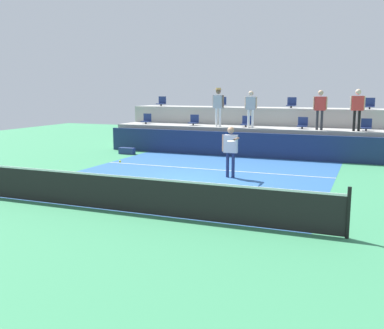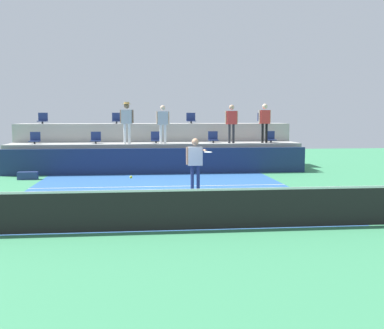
{
  "view_description": "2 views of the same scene",
  "coord_description": "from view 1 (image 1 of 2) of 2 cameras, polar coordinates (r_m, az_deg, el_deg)",
  "views": [
    {
      "loc": [
        5.54,
        -13.25,
        2.99
      ],
      "look_at": [
        0.81,
        -1.56,
        0.87
      ],
      "focal_mm": 41.73,
      "sensor_mm": 36.0,
      "label": 1
    },
    {
      "loc": [
        -0.63,
        -13.95,
        2.5
      ],
      "look_at": [
        0.77,
        -0.88,
        1.12
      ],
      "focal_mm": 43.95,
      "sensor_mm": 36.0,
      "label": 2
    }
  ],
  "objects": [
    {
      "name": "stadium_chair_lower_right",
      "position": [
        20.75,
        13.95,
        5.06
      ],
      "size": [
        0.44,
        0.4,
        0.52
      ],
      "color": "#2D2D33",
      "rests_on": "seating_tier_lower"
    },
    {
      "name": "stadium_chair_upper_right",
      "position": [
        22.61,
        12.6,
        7.62
      ],
      "size": [
        0.44,
        0.4,
        0.52
      ],
      "color": "#2D2D33",
      "rests_on": "seating_tier_upper"
    },
    {
      "name": "seating_tier_upper",
      "position": [
        23.11,
        8.12,
        4.64
      ],
      "size": [
        13.0,
        1.8,
        2.1
      ],
      "primitive_type": "cube",
      "color": "#9E9E99",
      "rests_on": "ground_plane"
    },
    {
      "name": "tennis_net",
      "position": [
        11.07,
        -8.65,
        -3.56
      ],
      "size": [
        10.48,
        0.08,
        1.07
      ],
      "color": "black",
      "rests_on": "ground_plane"
    },
    {
      "name": "ground_plane",
      "position": [
        14.67,
        -0.63,
        -2.2
      ],
      "size": [
        40.0,
        40.0,
        0.0
      ],
      "primitive_type": "plane",
      "color": "#388456"
    },
    {
      "name": "stadium_chair_upper_far_right",
      "position": [
        22.3,
        21.77,
        7.15
      ],
      "size": [
        0.44,
        0.4,
        0.52
      ],
      "color": "#2D2D33",
      "rests_on": "seating_tier_upper"
    },
    {
      "name": "stadium_chair_upper_far_left",
      "position": [
        24.79,
        -3.9,
        7.97
      ],
      "size": [
        0.44,
        0.4,
        0.52
      ],
      "color": "#2D2D33",
      "rests_on": "seating_tier_upper"
    },
    {
      "name": "equipment_bag",
      "position": [
        21.14,
        -8.32,
        1.73
      ],
      "size": [
        0.76,
        0.28,
        0.3
      ],
      "primitive_type": "cube",
      "color": "navy",
      "rests_on": "ground_plane"
    },
    {
      "name": "stadium_chair_lower_left",
      "position": [
        22.12,
        0.24,
        5.6
      ],
      "size": [
        0.44,
        0.4,
        0.52
      ],
      "color": "#2D2D33",
      "rests_on": "seating_tier_lower"
    },
    {
      "name": "spectator_in_white",
      "position": [
        20.23,
        16.05,
        7.2
      ],
      "size": [
        0.6,
        0.25,
        1.72
      ],
      "color": "#2D2D33",
      "rests_on": "seating_tier_lower"
    },
    {
      "name": "spectator_with_hat",
      "position": [
        21.23,
        3.37,
        7.9
      ],
      "size": [
        0.61,
        0.51,
        1.82
      ],
      "color": "white",
      "rests_on": "seating_tier_lower"
    },
    {
      "name": "stadium_chair_lower_far_left",
      "position": [
        23.22,
        -5.82,
        5.74
      ],
      "size": [
        0.44,
        0.4,
        0.52
      ],
      "color": "#2D2D33",
      "rests_on": "seating_tier_lower"
    },
    {
      "name": "spectator_in_grey",
      "position": [
        20.79,
        7.53,
        7.48
      ],
      "size": [
        0.59,
        0.23,
        1.69
      ],
      "color": "white",
      "rests_on": "seating_tier_lower"
    },
    {
      "name": "court_inner_paint",
      "position": [
        15.58,
        0.79,
        -1.5
      ],
      "size": [
        9.0,
        10.0,
        0.01
      ],
      "primitive_type": "cube",
      "color": "#285693",
      "rests_on": "ground_plane"
    },
    {
      "name": "stadium_chair_lower_center",
      "position": [
        21.28,
        6.95,
        5.37
      ],
      "size": [
        0.44,
        0.4,
        0.52
      ],
      "color": "#2D2D33",
      "rests_on": "seating_tier_lower"
    },
    {
      "name": "stadium_chair_lower_far_right",
      "position": [
        20.55,
        21.38,
        4.64
      ],
      "size": [
        0.44,
        0.4,
        0.52
      ],
      "color": "#2D2D33",
      "rests_on": "seating_tier_lower"
    },
    {
      "name": "stadium_chair_upper_left",
      "position": [
        23.48,
        3.81,
        7.88
      ],
      "size": [
        0.44,
        0.4,
        0.52
      ],
      "color": "#2D2D33",
      "rests_on": "seating_tier_upper"
    },
    {
      "name": "sponsor_backboard",
      "position": [
        20.18,
        5.95,
        2.56
      ],
      "size": [
        13.0,
        0.16,
        1.1
      ],
      "primitive_type": "cube",
      "color": "navy",
      "rests_on": "ground_plane"
    },
    {
      "name": "tennis_player",
      "position": [
        15.21,
        4.95,
        2.3
      ],
      "size": [
        0.73,
        1.2,
        1.75
      ],
      "color": "navy",
      "rests_on": "ground_plane"
    },
    {
      "name": "seating_tier_lower",
      "position": [
        21.42,
        6.93,
        3.15
      ],
      "size": [
        13.0,
        1.8,
        1.25
      ],
      "primitive_type": "cube",
      "color": "#9E9E99",
      "rests_on": "ground_plane"
    },
    {
      "name": "court_service_line",
      "position": [
        16.87,
        2.51,
        -0.64
      ],
      "size": [
        9.0,
        0.06,
        0.0
      ],
      "primitive_type": "cube",
      "color": "white",
      "rests_on": "ground_plane"
    },
    {
      "name": "spectator_leaning_on_rail",
      "position": [
        20.13,
        20.4,
        7.06
      ],
      "size": [
        0.61,
        0.28,
        1.76
      ],
      "color": "black",
      "rests_on": "seating_tier_lower"
    },
    {
      "name": "tennis_ball",
      "position": [
        12.53,
        -9.18,
        0.39
      ],
      "size": [
        0.07,
        0.07,
        0.07
      ],
      "color": "#CCE033"
    }
  ]
}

